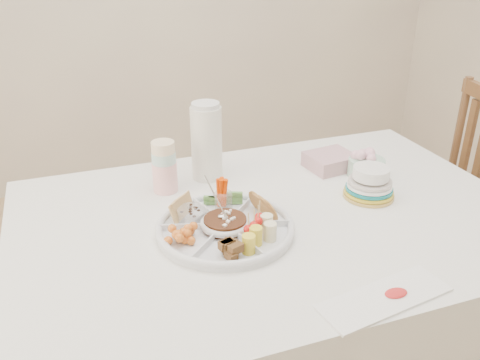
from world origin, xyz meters
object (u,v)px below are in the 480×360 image
object	(u,v)px
chair	(433,204)
party_tray	(225,226)
thermos	(207,140)
dining_table	(271,315)
plate_stack	(370,182)

from	to	relation	value
chair	party_tray	xyz separation A→B (m)	(-1.02, -0.32, 0.29)
party_tray	thermos	world-z (taller)	thermos
party_tray	dining_table	bearing A→B (deg)	14.61
chair	thermos	xyz separation A→B (m)	(-0.97, 0.04, 0.40)
dining_table	plate_stack	bearing A→B (deg)	1.32
party_tray	thermos	bearing A→B (deg)	81.15
dining_table	chair	bearing A→B (deg)	18.16
chair	thermos	bearing A→B (deg)	-172.94
party_tray	plate_stack	size ratio (longest dim) A/B	2.37
chair	dining_table	bearing A→B (deg)	-152.36
dining_table	plate_stack	xyz separation A→B (m)	(0.33, 0.01, 0.43)
chair	thermos	world-z (taller)	thermos
party_tray	plate_stack	distance (m)	0.50
party_tray	plate_stack	bearing A→B (deg)	5.90
thermos	plate_stack	size ratio (longest dim) A/B	1.68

